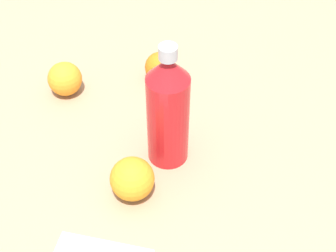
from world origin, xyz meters
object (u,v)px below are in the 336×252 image
Objects in this scene: orange_1 at (65,79)px; orange_2 at (160,67)px; orange_0 at (132,179)px; water_bottle at (168,110)px.

orange_1 is 0.21m from orange_2.
orange_1 reaches higher than orange_2.
orange_2 is (-0.21, -0.04, -0.00)m from orange_1.
orange_2 is at bearing -168.18° from orange_1.
orange_0 is 1.07× the size of orange_1.
orange_2 is (0.02, -0.23, -0.09)m from water_bottle.
orange_0 is 0.32m from orange_1.
orange_1 is at bearing 11.82° from orange_2.
orange_2 is at bearing -98.37° from orange_0.
orange_0 reaches higher than orange_1.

